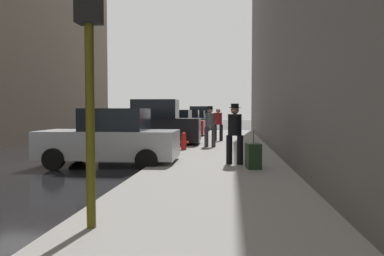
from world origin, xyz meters
TOP-DOWN VIEW (x-y plane):
  - ground_plane at (0.00, 0.00)m, footprint 120.00×120.00m
  - sidewalk at (6.00, 0.00)m, footprint 4.00×40.00m
  - parked_silver_sedan at (2.65, 0.52)m, footprint 4.23×2.12m
  - parked_black_suv at (2.65, 6.72)m, footprint 4.65×2.16m
  - parked_red_hatchback at (2.65, 13.13)m, footprint 4.27×2.19m
  - parked_dark_green_sedan at (2.65, 19.38)m, footprint 4.24×2.14m
  - parked_blue_sedan at (2.65, 25.69)m, footprint 4.24×2.13m
  - parked_white_van at (2.65, 31.52)m, footprint 4.60×2.06m
  - fire_hydrant at (4.45, 4.26)m, footprint 0.42×0.22m
  - traffic_light at (4.50, -5.93)m, footprint 0.32×0.32m
  - pedestrian_with_fedora at (6.46, 0.29)m, footprint 0.52×0.45m
  - pedestrian_with_beanie at (5.44, 5.60)m, footprint 0.52×0.45m
  - pedestrian_in_red_jacket at (5.68, 8.99)m, footprint 0.52×0.46m
  - rolling_suitcase at (6.96, -0.45)m, footprint 0.43×0.60m

SIDE VIEW (x-z plane):
  - ground_plane at x=0.00m, z-range 0.00..0.00m
  - sidewalk at x=6.00m, z-range 0.00..0.15m
  - rolling_suitcase at x=6.96m, z-range -0.03..1.01m
  - fire_hydrant at x=4.45m, z-range 0.15..0.85m
  - parked_silver_sedan at x=2.65m, z-range -0.05..1.74m
  - parked_red_hatchback at x=2.65m, z-range -0.05..1.74m
  - parked_dark_green_sedan at x=2.65m, z-range -0.05..1.74m
  - parked_blue_sedan at x=2.65m, z-range -0.05..1.74m
  - parked_black_suv at x=2.65m, z-range -0.09..2.16m
  - parked_white_van at x=2.65m, z-range -0.09..2.16m
  - pedestrian_in_red_jacket at x=5.68m, z-range 0.25..1.96m
  - pedestrian_with_fedora at x=6.46m, z-range 0.25..2.02m
  - pedestrian_with_beanie at x=5.44m, z-range 0.25..2.02m
  - traffic_light at x=4.50m, z-range 0.96..4.56m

